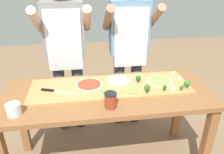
{
  "coord_description": "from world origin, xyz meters",
  "views": [
    {
      "loc": [
        -0.19,
        -1.58,
        1.72
      ],
      "look_at": [
        0.06,
        0.1,
        0.88
      ],
      "focal_mm": 35.36,
      "sensor_mm": 36.0,
      "label": 1
    }
  ],
  "objects_px": {
    "pizza_whole_cheese_artichoke": "(118,80)",
    "cheese_crumble_c": "(172,74)",
    "flour_cup": "(14,110)",
    "cook_right": "(129,44)",
    "pizza_slice_far_left": "(109,91)",
    "broccoli_floret_back_mid": "(165,87)",
    "cheese_crumble_b": "(174,72)",
    "pizza_whole_pesto_green": "(159,81)",
    "cook_left": "(65,47)",
    "broccoli_floret_center_right": "(187,83)",
    "pizza_slice_center": "(131,90)",
    "cheese_crumble_a": "(180,78)",
    "broccoli_floret_front_right": "(138,78)",
    "sauce_jar": "(111,100)",
    "broccoli_floret_front_mid": "(147,88)",
    "broccoli_floret_center_left": "(182,88)",
    "chefs_knife": "(54,91)",
    "prep_table": "(107,104)",
    "cheese_crumble_d": "(173,89)",
    "pizza_whole_tomato_red": "(89,85)"
  },
  "relations": [
    {
      "from": "pizza_whole_tomato_red",
      "to": "broccoli_floret_center_right",
      "type": "distance_m",
      "value": 0.83
    },
    {
      "from": "pizza_whole_pesto_green",
      "to": "sauce_jar",
      "type": "relative_size",
      "value": 1.9
    },
    {
      "from": "broccoli_floret_front_right",
      "to": "cook_right",
      "type": "xyz_separation_m",
      "value": [
        0.02,
        0.51,
        0.15
      ]
    },
    {
      "from": "broccoli_floret_back_mid",
      "to": "sauce_jar",
      "type": "relative_size",
      "value": 0.43
    },
    {
      "from": "pizza_whole_cheese_artichoke",
      "to": "cheese_crumble_c",
      "type": "height_order",
      "value": "cheese_crumble_c"
    },
    {
      "from": "cheese_crumble_b",
      "to": "cook_right",
      "type": "bearing_deg",
      "value": 134.12
    },
    {
      "from": "pizza_slice_center",
      "to": "cheese_crumble_d",
      "type": "xyz_separation_m",
      "value": [
        0.35,
        -0.03,
        0.0
      ]
    },
    {
      "from": "pizza_slice_far_left",
      "to": "broccoli_floret_center_right",
      "type": "relative_size",
      "value": 1.51
    },
    {
      "from": "broccoli_floret_center_right",
      "to": "broccoli_floret_back_mid",
      "type": "distance_m",
      "value": 0.2
    },
    {
      "from": "pizza_slice_center",
      "to": "cook_right",
      "type": "height_order",
      "value": "cook_right"
    },
    {
      "from": "sauce_jar",
      "to": "cook_left",
      "type": "xyz_separation_m",
      "value": [
        -0.35,
        0.84,
        0.14
      ]
    },
    {
      "from": "pizza_whole_pesto_green",
      "to": "cook_left",
      "type": "relative_size",
      "value": 0.14
    },
    {
      "from": "broccoli_floret_front_mid",
      "to": "pizza_slice_far_left",
      "type": "bearing_deg",
      "value": 169.05
    },
    {
      "from": "pizza_whole_cheese_artichoke",
      "to": "broccoli_floret_center_left",
      "type": "relative_size",
      "value": 5.21
    },
    {
      "from": "flour_cup",
      "to": "cook_right",
      "type": "bearing_deg",
      "value": 40.13
    },
    {
      "from": "broccoli_floret_front_right",
      "to": "pizza_slice_center",
      "type": "bearing_deg",
      "value": -122.35
    },
    {
      "from": "pizza_slice_far_left",
      "to": "cheese_crumble_b",
      "type": "bearing_deg",
      "value": 22.27
    },
    {
      "from": "sauce_jar",
      "to": "cook_left",
      "type": "distance_m",
      "value": 0.92
    },
    {
      "from": "prep_table",
      "to": "broccoli_floret_center_left",
      "type": "relative_size",
      "value": 42.36
    },
    {
      "from": "pizza_slice_far_left",
      "to": "broccoli_floret_center_left",
      "type": "bearing_deg",
      "value": -5.56
    },
    {
      "from": "prep_table",
      "to": "cheese_crumble_a",
      "type": "xyz_separation_m",
      "value": [
        0.68,
        0.1,
        0.14
      ]
    },
    {
      "from": "pizza_slice_center",
      "to": "cheese_crumble_c",
      "type": "height_order",
      "value": "cheese_crumble_c"
    },
    {
      "from": "pizza_slice_far_left",
      "to": "cheese_crumble_a",
      "type": "height_order",
      "value": "cheese_crumble_a"
    },
    {
      "from": "chefs_knife",
      "to": "pizza_whole_pesto_green",
      "type": "height_order",
      "value": "same"
    },
    {
      "from": "pizza_whole_pesto_green",
      "to": "cheese_crumble_c",
      "type": "bearing_deg",
      "value": 35.24
    },
    {
      "from": "broccoli_floret_front_mid",
      "to": "cheese_crumble_a",
      "type": "distance_m",
      "value": 0.41
    },
    {
      "from": "pizza_slice_center",
      "to": "broccoli_floret_center_left",
      "type": "bearing_deg",
      "value": -6.05
    },
    {
      "from": "broccoli_floret_center_right",
      "to": "cook_left",
      "type": "xyz_separation_m",
      "value": [
        -1.02,
        0.68,
        0.14
      ]
    },
    {
      "from": "cheese_crumble_a",
      "to": "cook_right",
      "type": "distance_m",
      "value": 0.66
    },
    {
      "from": "chefs_knife",
      "to": "broccoli_floret_center_left",
      "type": "distance_m",
      "value": 1.05
    },
    {
      "from": "chefs_knife",
      "to": "cheese_crumble_d",
      "type": "height_order",
      "value": "cheese_crumble_d"
    },
    {
      "from": "cook_right",
      "to": "cook_left",
      "type": "bearing_deg",
      "value": 180.0
    },
    {
      "from": "pizza_whole_cheese_artichoke",
      "to": "cook_left",
      "type": "relative_size",
      "value": 0.13
    },
    {
      "from": "chefs_knife",
      "to": "broccoli_floret_center_right",
      "type": "relative_size",
      "value": 4.37
    },
    {
      "from": "broccoli_floret_back_mid",
      "to": "flour_cup",
      "type": "height_order",
      "value": "flour_cup"
    },
    {
      "from": "pizza_slice_far_left",
      "to": "flour_cup",
      "type": "distance_m",
      "value": 0.72
    },
    {
      "from": "cheese_crumble_c",
      "to": "pizza_whole_cheese_artichoke",
      "type": "bearing_deg",
      "value": -173.74
    },
    {
      "from": "pizza_whole_pesto_green",
      "to": "cook_left",
      "type": "bearing_deg",
      "value": 147.37
    },
    {
      "from": "cheese_crumble_a",
      "to": "sauce_jar",
      "type": "distance_m",
      "value": 0.76
    },
    {
      "from": "chefs_knife",
      "to": "pizza_whole_tomato_red",
      "type": "distance_m",
      "value": 0.3
    },
    {
      "from": "chefs_knife",
      "to": "flour_cup",
      "type": "relative_size",
      "value": 3.01
    },
    {
      "from": "pizza_slice_far_left",
      "to": "broccoli_floret_back_mid",
      "type": "distance_m",
      "value": 0.46
    },
    {
      "from": "cheese_crumble_a",
      "to": "cheese_crumble_c",
      "type": "distance_m",
      "value": 0.11
    },
    {
      "from": "prep_table",
      "to": "pizza_whole_pesto_green",
      "type": "bearing_deg",
      "value": 10.32
    },
    {
      "from": "cheese_crumble_c",
      "to": "cheese_crumble_a",
      "type": "bearing_deg",
      "value": -75.76
    },
    {
      "from": "pizza_slice_far_left",
      "to": "broccoli_floret_back_mid",
      "type": "relative_size",
      "value": 2.06
    },
    {
      "from": "pizza_slice_far_left",
      "to": "cook_left",
      "type": "bearing_deg",
      "value": 119.17
    },
    {
      "from": "cheese_crumble_a",
      "to": "prep_table",
      "type": "bearing_deg",
      "value": -171.35
    },
    {
      "from": "cheese_crumble_a",
      "to": "broccoli_floret_center_left",
      "type": "bearing_deg",
      "value": -110.16
    },
    {
      "from": "pizza_slice_center",
      "to": "broccoli_floret_back_mid",
      "type": "distance_m",
      "value": 0.27
    }
  ]
}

